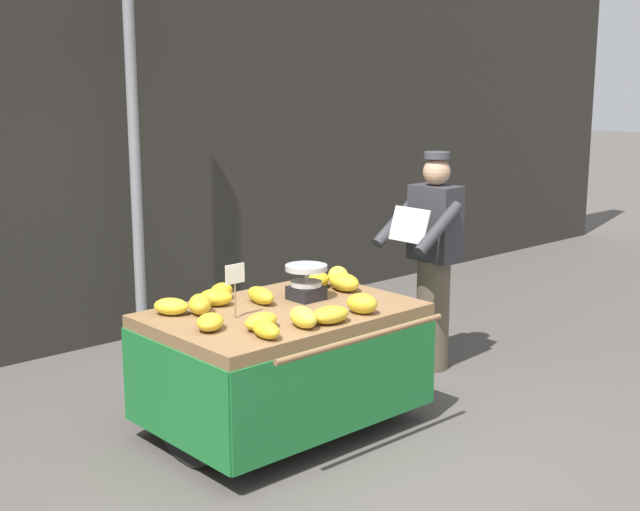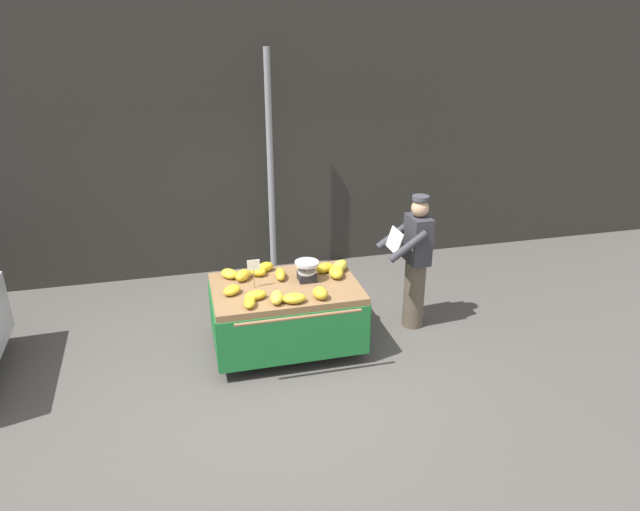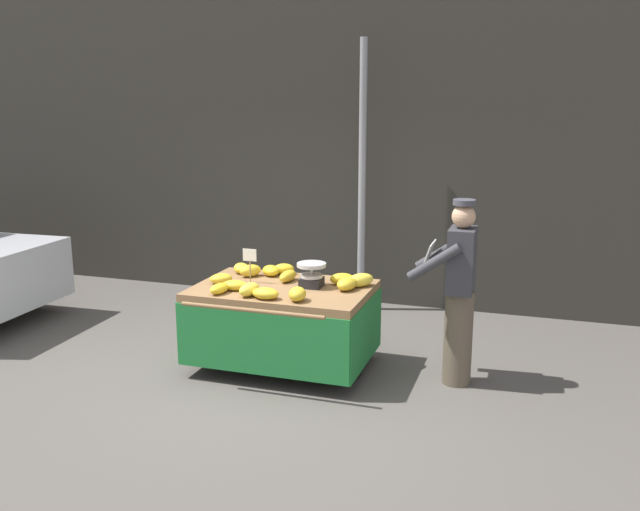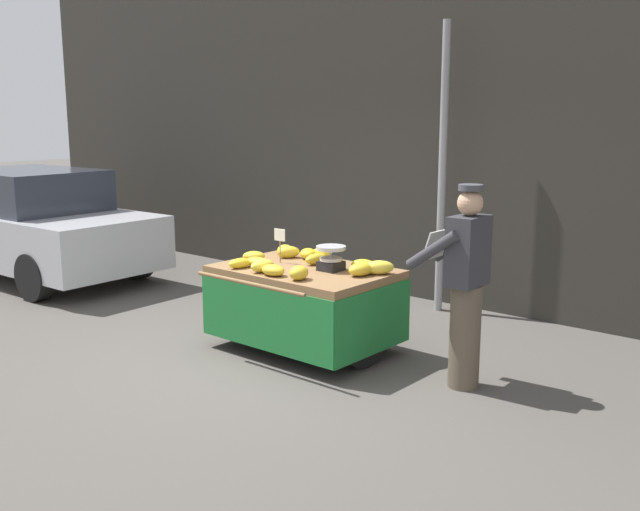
# 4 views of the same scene
# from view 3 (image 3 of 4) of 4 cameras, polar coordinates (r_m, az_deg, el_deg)

# --- Properties ---
(ground_plane) EXTENTS (60.00, 60.00, 0.00)m
(ground_plane) POSITION_cam_3_polar(r_m,az_deg,el_deg) (6.46, -6.58, -10.55)
(ground_plane) COLOR #514C47
(back_wall) EXTENTS (16.00, 0.24, 4.38)m
(back_wall) POSITION_cam_3_polar(r_m,az_deg,el_deg) (8.81, 1.50, 10.39)
(back_wall) COLOR #2D2B26
(back_wall) RESTS_ON ground
(street_pole) EXTENTS (0.09, 0.09, 3.29)m
(street_pole) POSITION_cam_3_polar(r_m,az_deg,el_deg) (8.29, 3.56, 6.45)
(street_pole) COLOR gray
(street_pole) RESTS_ON ground
(banana_cart) EXTENTS (1.69, 1.33, 0.82)m
(banana_cart) POSITION_cam_3_polar(r_m,az_deg,el_deg) (6.57, -3.15, -4.46)
(banana_cart) COLOR olive
(banana_cart) RESTS_ON ground
(weighing_scale) EXTENTS (0.28, 0.28, 0.24)m
(weighing_scale) POSITION_cam_3_polar(r_m,az_deg,el_deg) (6.46, -0.72, -1.65)
(weighing_scale) COLOR black
(weighing_scale) RESTS_ON banana_cart
(price_sign) EXTENTS (0.14, 0.01, 0.34)m
(price_sign) POSITION_cam_3_polar(r_m,az_deg,el_deg) (6.61, -5.92, -0.23)
(price_sign) COLOR #997A51
(price_sign) RESTS_ON banana_cart
(banana_bunch_0) EXTENTS (0.27, 0.27, 0.11)m
(banana_bunch_0) POSITION_cam_3_polar(r_m,az_deg,el_deg) (6.91, -4.15, -1.27)
(banana_bunch_0) COLOR gold
(banana_bunch_0) RESTS_ON banana_cart
(banana_bunch_1) EXTENTS (0.19, 0.24, 0.13)m
(banana_bunch_1) POSITION_cam_3_polar(r_m,az_deg,el_deg) (6.02, -1.91, -3.26)
(banana_bunch_1) COLOR gold
(banana_bunch_1) RESTS_ON banana_cart
(banana_bunch_2) EXTENTS (0.25, 0.27, 0.11)m
(banana_bunch_2) POSITION_cam_3_polar(r_m,az_deg,el_deg) (7.05, -6.62, -1.06)
(banana_bunch_2) COLOR yellow
(banana_bunch_2) RESTS_ON banana_cart
(banana_bunch_3) EXTENTS (0.19, 0.27, 0.12)m
(banana_bunch_3) POSITION_cam_3_polar(r_m,az_deg,el_deg) (6.21, -5.96, -2.85)
(banana_bunch_3) COLOR yellow
(banana_bunch_3) RESTS_ON banana_cart
(banana_bunch_4) EXTENTS (0.25, 0.27, 0.12)m
(banana_bunch_4) POSITION_cam_3_polar(r_m,az_deg,el_deg) (6.90, -5.88, -1.27)
(banana_bunch_4) COLOR gold
(banana_bunch_4) RESTS_ON banana_cart
(banana_bunch_5) EXTENTS (0.21, 0.29, 0.12)m
(banana_bunch_5) POSITION_cam_3_polar(r_m,az_deg,el_deg) (6.37, 2.29, -2.38)
(banana_bunch_5) COLOR gold
(banana_bunch_5) RESTS_ON banana_cart
(banana_bunch_6) EXTENTS (0.27, 0.27, 0.10)m
(banana_bunch_6) POSITION_cam_3_polar(r_m,az_deg,el_deg) (6.67, -8.31, -1.92)
(banana_bunch_6) COLOR gold
(banana_bunch_6) RESTS_ON banana_cart
(banana_bunch_7) EXTENTS (0.27, 0.20, 0.10)m
(banana_bunch_7) POSITION_cam_3_polar(r_m,az_deg,el_deg) (6.41, -7.18, -2.49)
(banana_bunch_7) COLOR gold
(banana_bunch_7) RESTS_ON banana_cart
(banana_bunch_8) EXTENTS (0.30, 0.32, 0.13)m
(banana_bunch_8) POSITION_cam_3_polar(r_m,az_deg,el_deg) (6.49, 3.40, -2.08)
(banana_bunch_8) COLOR yellow
(banana_bunch_8) RESTS_ON banana_cart
(banana_bunch_9) EXTENTS (0.26, 0.18, 0.10)m
(banana_bunch_9) POSITION_cam_3_polar(r_m,az_deg,el_deg) (6.10, -4.59, -3.19)
(banana_bunch_9) COLOR gold
(banana_bunch_9) RESTS_ON banana_cart
(banana_bunch_10) EXTENTS (0.15, 0.28, 0.11)m
(banana_bunch_10) POSITION_cam_3_polar(r_m,az_deg,el_deg) (6.68, -2.71, -1.73)
(banana_bunch_10) COLOR gold
(banana_bunch_10) RESTS_ON banana_cart
(banana_bunch_11) EXTENTS (0.24, 0.19, 0.12)m
(banana_bunch_11) POSITION_cam_3_polar(r_m,az_deg,el_deg) (6.95, -3.05, -1.15)
(banana_bunch_11) COLOR gold
(banana_bunch_11) RESTS_ON banana_cart
(banana_bunch_12) EXTENTS (0.16, 0.25, 0.10)m
(banana_bunch_12) POSITION_cam_3_polar(r_m,az_deg,el_deg) (6.32, -8.45, -2.76)
(banana_bunch_12) COLOR gold
(banana_bunch_12) RESTS_ON banana_cart
(banana_bunch_13) EXTENTS (0.27, 0.21, 0.12)m
(banana_bunch_13) POSITION_cam_3_polar(r_m,az_deg,el_deg) (6.55, 1.87, -1.98)
(banana_bunch_13) COLOR gold
(banana_bunch_13) RESTS_ON banana_cart
(vendor_person) EXTENTS (0.58, 0.51, 1.71)m
(vendor_person) POSITION_cam_3_polar(r_m,az_deg,el_deg) (6.26, 11.54, -3.01)
(vendor_person) COLOR brown
(vendor_person) RESTS_ON ground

